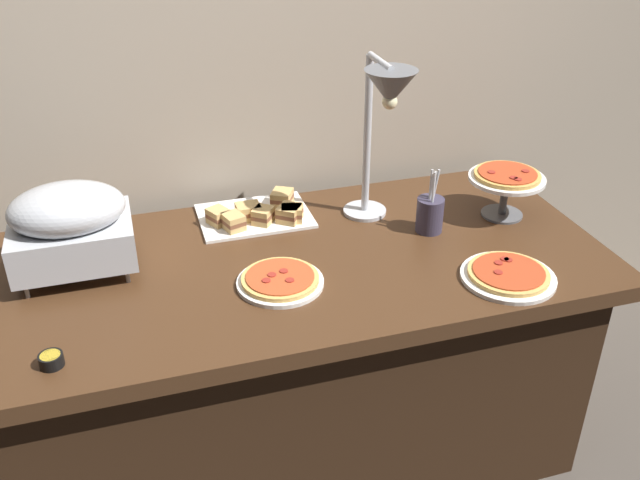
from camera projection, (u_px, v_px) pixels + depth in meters
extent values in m
plane|color=#4C443D|center=(289.00, 448.00, 2.39)|extent=(8.00, 8.00, 0.00)
cube|color=tan|center=(241.00, 65.00, 2.21)|extent=(4.40, 0.04, 2.40)
cube|color=#422816|center=(283.00, 268.00, 2.03)|extent=(1.90, 0.84, 0.05)
cube|color=black|center=(286.00, 369.00, 2.22)|extent=(1.75, 0.74, 0.71)
cylinder|color=#B7BABF|center=(27.00, 291.00, 1.84)|extent=(0.01, 0.01, 0.04)
cylinder|color=#B7BABF|center=(128.00, 276.00, 1.91)|extent=(0.01, 0.01, 0.04)
cylinder|color=#B7BABF|center=(31.00, 254.00, 2.01)|extent=(0.01, 0.01, 0.04)
cylinder|color=#B7BABF|center=(124.00, 241.00, 2.07)|extent=(0.01, 0.01, 0.04)
cube|color=#B7BABF|center=(73.00, 241.00, 1.92)|extent=(0.33, 0.25, 0.12)
ellipsoid|color=#B7BABF|center=(67.00, 209.00, 1.87)|extent=(0.31, 0.24, 0.13)
cylinder|color=#B7BABF|center=(365.00, 211.00, 2.27)|extent=(0.14, 0.14, 0.01)
cylinder|color=#B7BABF|center=(367.00, 136.00, 2.15)|extent=(0.02, 0.02, 0.51)
cylinder|color=#B7BABF|center=(380.00, 62.00, 1.95)|extent=(0.02, 0.16, 0.02)
cone|color=#595B60|center=(390.00, 88.00, 1.91)|extent=(0.15, 0.15, 0.10)
sphere|color=#F9EAB2|center=(390.00, 102.00, 1.93)|extent=(0.04, 0.04, 0.04)
cylinder|color=white|center=(508.00, 277.00, 1.93)|extent=(0.26, 0.26, 0.01)
cylinder|color=#DBA856|center=(508.00, 273.00, 1.92)|extent=(0.22, 0.22, 0.01)
cylinder|color=#AD3D1E|center=(509.00, 271.00, 1.92)|extent=(0.20, 0.20, 0.00)
cylinder|color=maroon|center=(499.00, 263.00, 1.95)|extent=(0.02, 0.02, 0.00)
cylinder|color=maroon|center=(498.00, 272.00, 1.91)|extent=(0.02, 0.02, 0.00)
cylinder|color=maroon|center=(508.00, 260.00, 1.96)|extent=(0.02, 0.02, 0.00)
cylinder|color=maroon|center=(505.00, 259.00, 1.97)|extent=(0.02, 0.02, 0.00)
cylinder|color=white|center=(280.00, 283.00, 1.90)|extent=(0.24, 0.24, 0.01)
cylinder|color=#DBA856|center=(280.00, 279.00, 1.90)|extent=(0.21, 0.21, 0.01)
cylinder|color=#B74723|center=(280.00, 276.00, 1.89)|extent=(0.19, 0.19, 0.00)
cylinder|color=maroon|center=(290.00, 280.00, 1.87)|extent=(0.02, 0.02, 0.00)
cylinder|color=maroon|center=(266.00, 281.00, 1.87)|extent=(0.02, 0.02, 0.00)
cylinder|color=maroon|center=(272.00, 275.00, 1.89)|extent=(0.02, 0.02, 0.00)
cylinder|color=maroon|center=(284.00, 271.00, 1.91)|extent=(0.02, 0.02, 0.00)
cylinder|color=#595B60|center=(504.00, 198.00, 2.23)|extent=(0.02, 0.02, 0.13)
cylinder|color=#595B60|center=(502.00, 214.00, 2.26)|extent=(0.13, 0.13, 0.01)
cylinder|color=white|center=(507.00, 178.00, 2.20)|extent=(0.24, 0.24, 0.01)
cylinder|color=gold|center=(507.00, 175.00, 2.19)|extent=(0.21, 0.21, 0.01)
cylinder|color=#AD3D1E|center=(508.00, 173.00, 2.19)|extent=(0.18, 0.18, 0.00)
cylinder|color=maroon|center=(491.00, 172.00, 2.18)|extent=(0.02, 0.02, 0.00)
cylinder|color=maroon|center=(526.00, 171.00, 2.19)|extent=(0.02, 0.02, 0.00)
cylinder|color=maroon|center=(518.00, 179.00, 2.14)|extent=(0.02, 0.02, 0.00)
cylinder|color=maroon|center=(514.00, 178.00, 2.15)|extent=(0.02, 0.02, 0.00)
cube|color=white|center=(255.00, 216.00, 2.25)|extent=(0.35, 0.26, 0.01)
cube|color=tan|center=(290.00, 218.00, 2.21)|extent=(0.10, 0.10, 0.02)
cube|color=brown|center=(289.00, 213.00, 2.20)|extent=(0.10, 0.10, 0.01)
cube|color=tan|center=(289.00, 209.00, 2.19)|extent=(0.10, 0.10, 0.02)
cube|color=tan|center=(292.00, 218.00, 2.20)|extent=(0.08, 0.07, 0.02)
cube|color=brown|center=(292.00, 214.00, 2.20)|extent=(0.08, 0.07, 0.01)
cube|color=tan|center=(292.00, 209.00, 2.19)|extent=(0.08, 0.07, 0.02)
cube|color=tan|center=(249.00, 216.00, 2.22)|extent=(0.08, 0.07, 0.02)
cube|color=brown|center=(248.00, 212.00, 2.21)|extent=(0.08, 0.07, 0.01)
cube|color=tan|center=(248.00, 207.00, 2.20)|extent=(0.08, 0.07, 0.02)
cube|color=tan|center=(219.00, 221.00, 2.19)|extent=(0.08, 0.08, 0.02)
cube|color=brown|center=(218.00, 216.00, 2.18)|extent=(0.08, 0.08, 0.01)
cube|color=tan|center=(218.00, 212.00, 2.17)|extent=(0.08, 0.08, 0.02)
cube|color=tan|center=(263.00, 220.00, 2.19)|extent=(0.08, 0.09, 0.02)
cube|color=brown|center=(263.00, 216.00, 2.18)|extent=(0.08, 0.09, 0.01)
cube|color=tan|center=(263.00, 211.00, 2.18)|extent=(0.08, 0.09, 0.02)
cube|color=tan|center=(282.00, 202.00, 2.30)|extent=(0.09, 0.09, 0.02)
cube|color=brown|center=(282.00, 198.00, 2.29)|extent=(0.09, 0.09, 0.01)
cube|color=tan|center=(282.00, 194.00, 2.28)|extent=(0.09, 0.09, 0.02)
cube|color=tan|center=(234.00, 226.00, 2.16)|extent=(0.07, 0.08, 0.02)
cube|color=brown|center=(233.00, 222.00, 2.15)|extent=(0.07, 0.08, 0.01)
cube|color=tan|center=(233.00, 217.00, 2.14)|extent=(0.07, 0.08, 0.02)
cylinder|color=black|center=(51.00, 360.00, 1.60)|extent=(0.06, 0.06, 0.03)
cylinder|color=gold|center=(50.00, 356.00, 1.60)|extent=(0.05, 0.05, 0.01)
cylinder|color=#383347|center=(430.00, 215.00, 2.14)|extent=(0.08, 0.08, 0.11)
cylinder|color=#B7BABF|center=(433.00, 199.00, 2.10)|extent=(0.02, 0.02, 0.17)
cylinder|color=#B7BABF|center=(430.00, 195.00, 2.13)|extent=(0.01, 0.02, 0.17)
cylinder|color=#B7BABF|center=(433.00, 195.00, 2.12)|extent=(0.03, 0.01, 0.17)
cylinder|color=#B7BABF|center=(430.00, 197.00, 2.11)|extent=(0.03, 0.01, 0.17)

